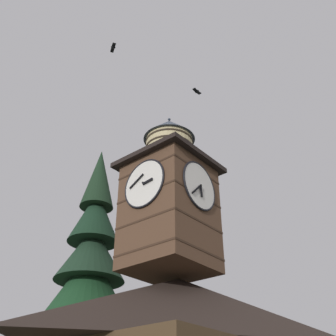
{
  "coord_description": "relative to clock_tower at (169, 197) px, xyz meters",
  "views": [
    {
      "loc": [
        13.81,
        10.42,
        1.88
      ],
      "look_at": [
        -0.51,
        -1.57,
        13.32
      ],
      "focal_mm": 45.04,
      "sensor_mm": 36.0,
      "label": 1
    }
  ],
  "objects": [
    {
      "name": "clock_tower",
      "position": [
        0.0,
        0.0,
        0.0
      ],
      "size": [
        4.38,
        4.38,
        8.96
      ],
      "color": "brown",
      "rests_on": "building_main"
    },
    {
      "name": "pine_tree_behind",
      "position": [
        -0.95,
        -6.82,
        -4.72
      ],
      "size": [
        7.05,
        7.05,
        17.95
      ],
      "color": "#473323",
      "rests_on": "ground_plane"
    },
    {
      "name": "moon",
      "position": [
        -15.74,
        -26.41,
        5.12
      ],
      "size": [
        2.38,
        2.38,
        2.38
      ],
      "color": "silver"
    },
    {
      "name": "flying_bird_high",
      "position": [
        3.95,
        -0.76,
        8.03
      ],
      "size": [
        0.53,
        0.7,
        0.15
      ],
      "color": "black"
    },
    {
      "name": "flying_bird_low",
      "position": [
        -1.18,
        1.18,
        7.2
      ],
      "size": [
        0.66,
        0.28,
        0.16
      ],
      "color": "black"
    }
  ]
}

